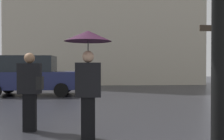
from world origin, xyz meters
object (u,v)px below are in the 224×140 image
(pedestrian_with_bag, at_px, (30,87))
(parked_car_left, at_px, (31,75))
(street_signpost, at_px, (217,51))
(pedestrian_with_umbrella, at_px, (88,58))

(pedestrian_with_bag, height_order, parked_car_left, parked_car_left)
(street_signpost, bearing_deg, parked_car_left, 142.72)
(parked_car_left, bearing_deg, pedestrian_with_umbrella, 112.50)
(pedestrian_with_bag, bearing_deg, street_signpost, -24.21)
(parked_car_left, xyz_separation_m, street_signpost, (6.64, -5.06, 0.91))
(pedestrian_with_umbrella, height_order, parked_car_left, pedestrian_with_umbrella)
(pedestrian_with_umbrella, relative_size, pedestrian_with_bag, 1.23)
(pedestrian_with_umbrella, xyz_separation_m, pedestrian_with_bag, (-1.26, 0.69, -0.60))
(street_signpost, bearing_deg, pedestrian_with_umbrella, -146.61)
(pedestrian_with_bag, xyz_separation_m, parked_car_left, (-1.64, 6.83, -0.00))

